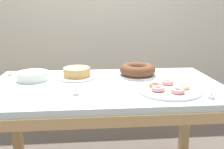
{
  "coord_description": "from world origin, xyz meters",
  "views": [
    {
      "loc": [
        -0.09,
        -1.56,
        1.22
      ],
      "look_at": [
        0.04,
        0.02,
        0.81
      ],
      "focal_mm": 40.0,
      "sensor_mm": 36.0,
      "label": 1
    }
  ],
  "objects_px": {
    "tealight_right_edge": "(76,93)",
    "tealight_centre": "(211,97)",
    "plate_stack": "(33,76)",
    "tealight_near_front": "(11,74)",
    "cake_chocolate_round": "(77,73)",
    "cake_golden_bundt": "(137,70)",
    "pastry_platter": "(168,89)"
  },
  "relations": [
    {
      "from": "cake_chocolate_round",
      "to": "pastry_platter",
      "type": "bearing_deg",
      "value": -32.58
    },
    {
      "from": "cake_golden_bundt",
      "to": "plate_stack",
      "type": "height_order",
      "value": "cake_golden_bundt"
    },
    {
      "from": "tealight_right_edge",
      "to": "tealight_centre",
      "type": "relative_size",
      "value": 1.0
    },
    {
      "from": "pastry_platter",
      "to": "tealight_right_edge",
      "type": "bearing_deg",
      "value": -177.98
    },
    {
      "from": "plate_stack",
      "to": "cake_golden_bundt",
      "type": "bearing_deg",
      "value": 3.36
    },
    {
      "from": "tealight_right_edge",
      "to": "tealight_near_front",
      "type": "bearing_deg",
      "value": 136.64
    },
    {
      "from": "tealight_near_front",
      "to": "tealight_centre",
      "type": "distance_m",
      "value": 1.38
    },
    {
      "from": "cake_chocolate_round",
      "to": "tealight_near_front",
      "type": "distance_m",
      "value": 0.5
    },
    {
      "from": "plate_stack",
      "to": "tealight_near_front",
      "type": "bearing_deg",
      "value": 144.05
    },
    {
      "from": "tealight_right_edge",
      "to": "tealight_near_front",
      "type": "relative_size",
      "value": 1.0
    },
    {
      "from": "cake_golden_bundt",
      "to": "tealight_centre",
      "type": "height_order",
      "value": "cake_golden_bundt"
    },
    {
      "from": "tealight_right_edge",
      "to": "tealight_centre",
      "type": "height_order",
      "value": "same"
    },
    {
      "from": "cake_chocolate_round",
      "to": "plate_stack",
      "type": "relative_size",
      "value": 1.36
    },
    {
      "from": "pastry_platter",
      "to": "tealight_centre",
      "type": "bearing_deg",
      "value": -36.36
    },
    {
      "from": "cake_chocolate_round",
      "to": "tealight_near_front",
      "type": "bearing_deg",
      "value": 168.6
    },
    {
      "from": "cake_chocolate_round",
      "to": "tealight_near_front",
      "type": "relative_size",
      "value": 7.12
    },
    {
      "from": "plate_stack",
      "to": "tealight_right_edge",
      "type": "relative_size",
      "value": 5.25
    },
    {
      "from": "tealight_right_edge",
      "to": "plate_stack",
      "type": "bearing_deg",
      "value": 132.87
    },
    {
      "from": "cake_chocolate_round",
      "to": "tealight_centre",
      "type": "relative_size",
      "value": 7.12
    },
    {
      "from": "cake_golden_bundt",
      "to": "pastry_platter",
      "type": "relative_size",
      "value": 0.73
    },
    {
      "from": "pastry_platter",
      "to": "tealight_near_front",
      "type": "relative_size",
      "value": 9.45
    },
    {
      "from": "cake_golden_bundt",
      "to": "tealight_centre",
      "type": "xyz_separation_m",
      "value": [
        0.32,
        -0.51,
        -0.03
      ]
    },
    {
      "from": "tealight_near_front",
      "to": "tealight_centre",
      "type": "relative_size",
      "value": 1.0
    },
    {
      "from": "tealight_centre",
      "to": "tealight_right_edge",
      "type": "bearing_deg",
      "value": 170.39
    },
    {
      "from": "cake_golden_bundt",
      "to": "plate_stack",
      "type": "bearing_deg",
      "value": -176.64
    },
    {
      "from": "cake_golden_bundt",
      "to": "pastry_platter",
      "type": "xyz_separation_m",
      "value": [
        0.12,
        -0.36,
        -0.03
      ]
    },
    {
      "from": "cake_golden_bundt",
      "to": "tealight_centre",
      "type": "relative_size",
      "value": 6.88
    },
    {
      "from": "cake_golden_bundt",
      "to": "tealight_near_front",
      "type": "height_order",
      "value": "cake_golden_bundt"
    },
    {
      "from": "pastry_platter",
      "to": "plate_stack",
      "type": "height_order",
      "value": "plate_stack"
    },
    {
      "from": "tealight_near_front",
      "to": "plate_stack",
      "type": "bearing_deg",
      "value": -35.95
    },
    {
      "from": "cake_golden_bundt",
      "to": "tealight_right_edge",
      "type": "xyz_separation_m",
      "value": [
        -0.43,
        -0.38,
        -0.03
      ]
    },
    {
      "from": "pastry_platter",
      "to": "tealight_right_edge",
      "type": "distance_m",
      "value": 0.55
    }
  ]
}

